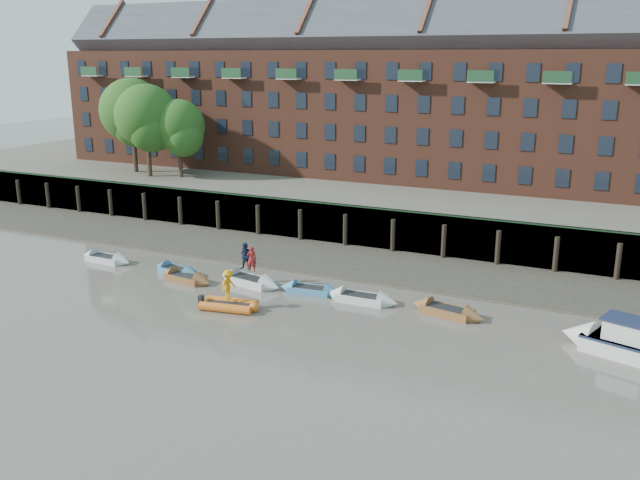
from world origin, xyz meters
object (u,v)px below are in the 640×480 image
Objects in this scene: rowboat_1 at (177,271)px; person_rower_a at (252,259)px; rowboat_0 at (106,259)px; rowboat_2 at (185,278)px; rowboat_5 at (361,298)px; person_rib_crew at (228,285)px; rowboat_6 at (447,311)px; rowboat_4 at (310,290)px; person_rower_b at (246,256)px; rowboat_3 at (250,281)px; motor_launch at (614,341)px; rib_tender at (231,305)px.

person_rower_a is (6.02, 0.13, 1.63)m from rowboat_1.
rowboat_0 is at bearing -30.94° from person_rower_a.
rowboat_5 is at bearing 14.05° from rowboat_2.
rowboat_6 is at bearing -65.92° from person_rib_crew.
rowboat_5 reaches higher than rowboat_1.
rowboat_6 is at bearing -5.77° from rowboat_4.
rowboat_1 is at bearing 177.08° from person_rower_b.
rowboat_5 is at bearing -53.35° from person_rib_crew.
person_rower_a reaches higher than rowboat_4.
rowboat_5 is at bearing -7.45° from rowboat_4.
rowboat_2 is at bearing 64.23° from person_rib_crew.
person_rower_a is 4.32m from person_rib_crew.
motor_launch reaches higher than rowboat_3.
rowboat_1 is 2.40× the size of person_rower_b.
person_rib_crew is (1.47, -4.43, -0.38)m from person_rower_b.
rowboat_4 is 2.38× the size of person_rower_b.
person_rower_b is at bearing 167.35° from rowboat_3.
rowboat_1 is 0.67× the size of motor_launch.
rowboat_6 reaches higher than rowboat_4.
person_rower_a is at bearing 22.03° from rowboat_2.
rowboat_4 is at bearing 2.52° from rowboat_0.
rowboat_2 is at bearing -153.91° from rowboat_3.
person_rower_a reaches higher than rowboat_0.
rowboat_3 is at bearing 18.62° from person_rib_crew.
person_rower_b is at bearing 26.87° from rowboat_2.
rowboat_0 is 12.27m from rowboat_3.
rowboat_4 is (8.66, 1.45, -0.01)m from rowboat_2.
rowboat_0 is 1.04× the size of rowboat_1.
person_rib_crew is at bearing -131.77° from rowboat_4.
rib_tender is 4.69m from person_rower_a.
person_rower_a reaches higher than person_rib_crew.
rowboat_3 is 1.20× the size of rowboat_4.
rowboat_3 reaches higher than rowboat_4.
person_rib_crew is (-12.18, -4.55, 1.27)m from rowboat_6.
motor_launch is (26.64, 0.02, 0.42)m from rowboat_2.
rowboat_4 is at bearing 153.10° from person_rower_a.
rowboat_3 is 1.07× the size of rowboat_6.
rowboat_5 is 2.73× the size of person_rower_a.
rowboat_5 is 0.73× the size of motor_launch.
rowboat_2 reaches higher than rib_tender.
motor_launch is 3.49× the size of person_rib_crew.
rowboat_3 is 4.57m from rib_tender.
rowboat_6 is 2.66× the size of person_rower_b.
rowboat_4 is at bearing 46.43° from rib_tender.
person_rower_a is at bearing 12.36° from rowboat_1.
motor_launch is 22.16m from person_rower_a.
rowboat_4 is 4.44m from person_rower_a.
rib_tender is 21.27m from motor_launch.
rowboat_3 is at bearing -29.07° from person_rower_b.
person_rower_a is (-13.07, -0.33, 1.61)m from rowboat_6.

